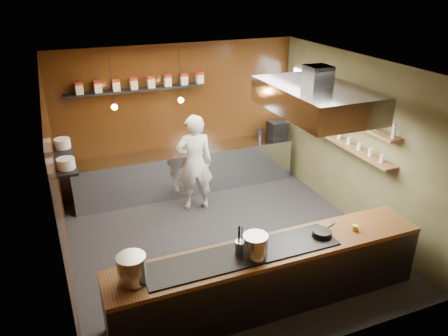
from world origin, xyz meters
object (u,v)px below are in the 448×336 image
stockpot_large (132,269)px  stockpot_small (255,246)px  chef (195,163)px  espresso_machine (277,129)px  extractor_hood (316,99)px

stockpot_large → stockpot_small: 1.54m
stockpot_large → chef: bearing=59.5°
espresso_machine → stockpot_large: bearing=-136.9°
stockpot_large → chef: size_ratio=0.18×
stockpot_small → extractor_hood: bearing=39.3°
extractor_hood → chef: bearing=127.8°
stockpot_large → chef: (1.75, 2.97, -0.16)m
stockpot_large → chef: 3.45m
chef → stockpot_large: bearing=67.2°
stockpot_large → extractor_hood: bearing=21.0°
stockpot_large → espresso_machine: size_ratio=0.93×
stockpot_small → chef: size_ratio=0.17×
espresso_machine → chef: chef is taller
stockpot_small → espresso_machine: 4.54m
stockpot_small → espresso_machine: size_ratio=0.87×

